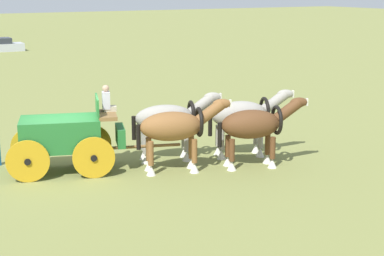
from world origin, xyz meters
The scene contains 6 objects.
ground_plane centered at (0.00, 0.00, 0.00)m, with size 220.00×220.00×0.00m, color olive.
show_wagon centered at (0.14, -0.04, 1.20)m, with size 5.47×2.67×2.70m.
draft_horse_rear_near centered at (3.60, -0.49, 1.40)m, with size 2.97×1.46×2.28m.
draft_horse_rear_off centered at (3.19, -1.72, 1.42)m, with size 2.96×1.50×2.30m.
draft_horse_lead_near centered at (6.06, -1.29, 1.41)m, with size 2.95×1.51×2.29m.
draft_horse_lead_off centered at (5.66, -2.53, 1.37)m, with size 2.94×1.50×2.25m.
Camera 1 is at (-5.34, -17.84, 5.82)m, focal length 55.80 mm.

